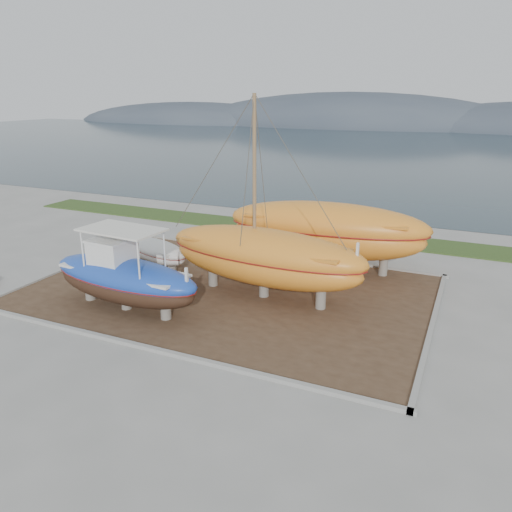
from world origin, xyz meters
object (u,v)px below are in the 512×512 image
at_px(orange_sailboat, 264,201).
at_px(orange_bare_hull, 326,237).
at_px(blue_caique, 124,270).
at_px(white_dinghy, 157,254).

bearing_deg(orange_sailboat, orange_bare_hull, 78.34).
distance_m(blue_caique, orange_bare_hull, 10.48).
bearing_deg(orange_bare_hull, white_dinghy, -161.53).
relative_size(blue_caique, orange_sailboat, 0.77).
height_order(orange_sailboat, orange_bare_hull, orange_sailboat).
height_order(white_dinghy, orange_bare_hull, orange_bare_hull).
height_order(blue_caique, white_dinghy, blue_caique).
distance_m(white_dinghy, orange_sailboat, 7.83).
distance_m(blue_caique, orange_sailboat, 6.59).
distance_m(blue_caique, white_dinghy, 5.53).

